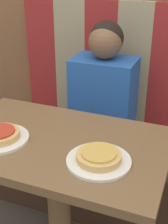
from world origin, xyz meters
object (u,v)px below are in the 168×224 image
at_px(plate_left, 0,139).
at_px(pizza_right, 99,156).
at_px(person, 104,87).
at_px(plate_right, 99,161).

xyz_separation_m(plate_left, pizza_right, (0.41, 0.00, 0.02)).
relative_size(person, plate_right, 2.96).
distance_m(person, pizza_right, 0.72).
xyz_separation_m(person, plate_right, (0.21, -0.68, 0.01)).
bearing_deg(person, plate_right, -73.23).
height_order(person, plate_right, person).
xyz_separation_m(plate_left, plate_right, (0.41, 0.00, 0.00)).
xyz_separation_m(person, plate_left, (-0.21, -0.68, 0.01)).
bearing_deg(person, pizza_right, -73.23).
relative_size(plate_left, pizza_right, 1.44).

